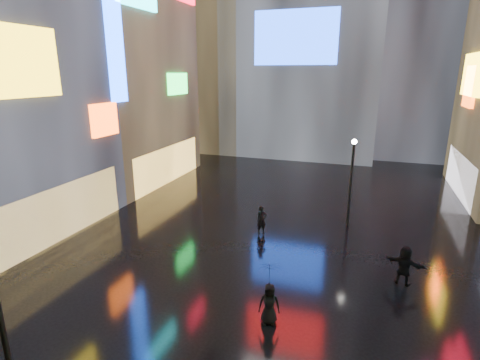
% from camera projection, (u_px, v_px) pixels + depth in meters
% --- Properties ---
extents(ground, '(140.00, 140.00, 0.00)m').
position_uv_depth(ground, '(283.00, 225.00, 22.41)').
color(ground, black).
rests_on(ground, ground).
extents(building_left_far, '(10.28, 12.00, 22.00)m').
position_uv_depth(building_left_far, '(108.00, 44.00, 29.81)').
color(building_left_far, black).
rests_on(building_left_far, ground).
extents(tower_flank_left, '(10.00, 10.00, 26.00)m').
position_uv_depth(tower_flank_left, '(210.00, 35.00, 43.17)').
color(tower_flank_left, black).
rests_on(tower_flank_left, ground).
extents(lamp_far, '(0.30, 0.30, 5.20)m').
position_uv_depth(lamp_far, '(351.00, 178.00, 21.64)').
color(lamp_far, black).
rests_on(lamp_far, ground).
extents(pedestrian_4, '(0.87, 0.68, 1.58)m').
position_uv_depth(pedestrian_4, '(269.00, 304.00, 13.45)').
color(pedestrian_4, black).
rests_on(pedestrian_4, ground).
extents(pedestrian_5, '(1.70, 0.96, 1.75)m').
position_uv_depth(pedestrian_5, '(404.00, 266.00, 15.97)').
color(pedestrian_5, black).
rests_on(pedestrian_5, ground).
extents(pedestrian_6, '(0.70, 0.67, 1.61)m').
position_uv_depth(pedestrian_6, '(262.00, 220.00, 21.05)').
color(pedestrian_6, black).
rests_on(pedestrian_6, ground).
extents(umbrella_2, '(1.28, 1.28, 0.83)m').
position_uv_depth(umbrella_2, '(270.00, 274.00, 13.12)').
color(umbrella_2, black).
rests_on(umbrella_2, pedestrian_4).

